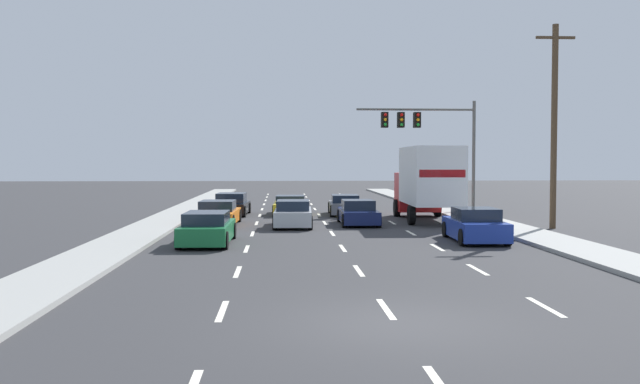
% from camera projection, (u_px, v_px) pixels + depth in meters
% --- Properties ---
extents(ground_plane, '(140.00, 140.00, 0.00)m').
position_uv_depth(ground_plane, '(320.00, 217.00, 37.92)').
color(ground_plane, '#333335').
extents(sidewalk_right, '(2.27, 80.00, 0.14)m').
position_uv_depth(sidewalk_right, '(491.00, 223.00, 33.39)').
color(sidewalk_right, '#9E9E99').
rests_on(sidewalk_right, ground_plane).
extents(sidewalk_left, '(2.27, 80.00, 0.14)m').
position_uv_depth(sidewalk_left, '(157.00, 225.00, 32.47)').
color(sidewalk_left, '#9E9E99').
rests_on(sidewalk_left, ground_plane).
extents(lane_markings, '(6.94, 62.00, 0.01)m').
position_uv_depth(lane_markings, '(325.00, 223.00, 34.22)').
color(lane_markings, silver).
rests_on(lane_markings, ground_plane).
extents(car_black, '(2.02, 4.26, 1.28)m').
position_uv_depth(car_black, '(232.00, 205.00, 39.05)').
color(car_black, black).
rests_on(car_black, ground_plane).
extents(car_orange, '(2.05, 4.68, 1.19)m').
position_uv_depth(car_orange, '(218.00, 214.00, 32.99)').
color(car_orange, orange).
rests_on(car_orange, ground_plane).
extents(car_green, '(1.89, 4.48, 1.21)m').
position_uv_depth(car_green, '(207.00, 229.00, 25.46)').
color(car_green, '#196B38').
rests_on(car_green, ground_plane).
extents(car_yellow, '(2.05, 4.45, 1.10)m').
position_uv_depth(car_yellow, '(290.00, 206.00, 39.69)').
color(car_yellow, yellow).
rests_on(car_yellow, ground_plane).
extents(car_silver, '(1.93, 4.33, 1.26)m').
position_uv_depth(car_silver, '(293.00, 214.00, 32.21)').
color(car_silver, '#B7BABF').
rests_on(car_silver, ground_plane).
extents(car_gray, '(1.93, 4.25, 1.16)m').
position_uv_depth(car_gray, '(345.00, 205.00, 39.35)').
color(car_gray, slate).
rests_on(car_gray, ground_plane).
extents(car_navy, '(1.86, 4.20, 1.20)m').
position_uv_depth(car_navy, '(358.00, 213.00, 33.34)').
color(car_navy, '#141E4C').
rests_on(car_navy, ground_plane).
extents(box_truck, '(2.76, 7.93, 3.81)m').
position_uv_depth(box_truck, '(427.00, 180.00, 35.12)').
color(box_truck, white).
rests_on(box_truck, ground_plane).
extents(car_blue, '(1.97, 4.12, 1.29)m').
position_uv_depth(car_blue, '(475.00, 226.00, 26.30)').
color(car_blue, '#1E389E').
rests_on(car_blue, ground_plane).
extents(traffic_signal_mast, '(7.44, 0.69, 6.83)m').
position_uv_depth(traffic_signal_mast, '(421.00, 127.00, 42.24)').
color(traffic_signal_mast, '#595B56').
rests_on(traffic_signal_mast, ground_plane).
extents(utility_pole_mid, '(1.80, 0.28, 9.30)m').
position_uv_depth(utility_pole_mid, '(554.00, 124.00, 31.16)').
color(utility_pole_mid, brown).
rests_on(utility_pole_mid, ground_plane).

